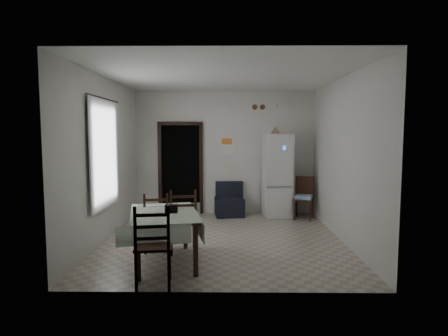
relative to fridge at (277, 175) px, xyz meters
The scene contains 25 objects.
ground 2.47m from the fridge, 122.00° to the right, with size 4.50×4.50×0.00m, color #B0A390.
ceiling 3.00m from the fridge, 122.00° to the right, with size 4.20×4.50×0.02m, color white, non-canonical shape.
wall_back 1.34m from the fridge, 165.14° to the left, with size 4.20×0.02×2.90m, color silver, non-canonical shape.
wall_front 4.38m from the fridge, 106.09° to the right, with size 4.20×0.02×2.90m, color silver, non-canonical shape.
wall_left 3.86m from the fridge, 149.72° to the right, with size 0.02×4.50×2.90m, color silver, non-canonical shape.
wall_right 2.19m from the fridge, 65.14° to the right, with size 0.02×4.50×2.90m, color silver, non-canonical shape.
doorway 2.32m from the fridge, 166.94° to the left, with size 1.06×0.52×2.22m.
window_recess 4.02m from the fridge, 147.60° to the right, with size 0.10×1.20×1.60m, color silver.
curtain 3.93m from the fridge, 146.73° to the right, with size 0.02×1.45×1.85m, color silver.
curtain_rod 4.17m from the fridge, 146.64° to the right, with size 0.02×0.02×1.60m, color black.
calendar 1.37m from the fridge, 165.08° to the left, with size 0.28×0.02×0.40m, color white.
calendar_image 1.42m from the fridge, 165.36° to the left, with size 0.24×0.01×0.14m, color orange.
light_switch 1.11m from the fridge, 163.74° to the left, with size 0.08×0.02×0.12m, color beige.
vent_left 1.68m from the fridge, 148.91° to the left, with size 0.12×0.12×0.03m, color brown.
vent_right 1.63m from the fridge, 136.89° to the left, with size 0.12×0.12×0.03m, color brown.
emergency_light 1.63m from the fridge, 62.75° to the left, with size 0.25×0.07×0.09m, color white.
fridge is the anchor object (origin of this frame).
tan_cone 1.04m from the fridge, 151.02° to the right, with size 0.21×0.21×0.17m, color tan.
navy_seat 1.23m from the fridge, behind, with size 0.64×0.62×0.78m, color black, non-canonical shape.
corner_chair 0.79m from the fridge, 29.42° to the right, with size 0.41×0.41×0.95m, color black, non-canonical shape.
dining_table 3.81m from the fridge, 123.24° to the right, with size 0.96×1.45×0.76m, color #A2B69C, non-canonical shape.
black_bag 3.72m from the fridge, 121.77° to the right, with size 0.18×0.11×0.12m, color black.
dining_chair_far_left 3.47m from the fridge, 131.90° to the right, with size 0.41×0.41×0.96m, color black, non-canonical shape.
dining_chair_far_right 3.24m from the fridge, 125.31° to the right, with size 0.44×0.44×1.04m, color black, non-canonical shape.
dining_chair_near_head 4.52m from the fridge, 117.19° to the right, with size 0.45×0.45×1.06m, color black, non-canonical shape.
Camera 1 is at (0.08, -6.60, 1.91)m, focal length 30.00 mm.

